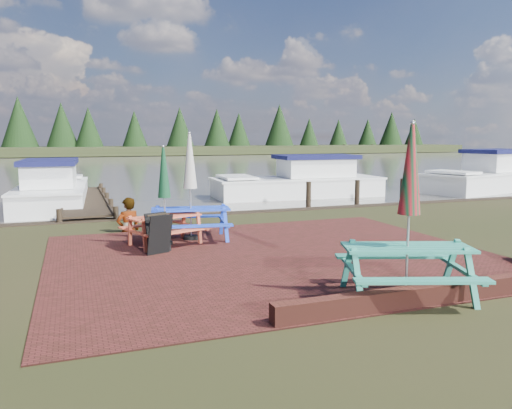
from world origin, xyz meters
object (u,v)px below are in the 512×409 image
object	(u,v)px
picnic_table_teal	(408,238)
picnic_table_red	(165,211)
jetty	(85,200)
boat_jetty	(53,192)
chalkboard	(159,233)
picnic_table_blue	(191,203)
boat_far	(487,178)
person	(127,198)
boat_near	(301,183)

from	to	relation	value
picnic_table_teal	picnic_table_red	distance (m)	5.83
picnic_table_teal	jetty	size ratio (longest dim) A/B	0.30
jetty	boat_jetty	xyz separation A→B (m)	(-1.12, 0.69, 0.29)
chalkboard	boat_jetty	bearing A→B (deg)	81.98
picnic_table_blue	boat_far	distance (m)	18.23
picnic_table_teal	picnic_table_red	size ratio (longest dim) A/B	1.19
picnic_table_red	person	xyz separation A→B (m)	(-0.62, 2.03, 0.09)
boat_jetty	boat_near	world-z (taller)	boat_near
picnic_table_red	boat_far	size ratio (longest dim) A/B	0.30
jetty	boat_jetty	world-z (taller)	boat_jetty
picnic_table_teal	boat_near	xyz separation A→B (m)	(4.83, 13.99, -0.53)
picnic_table_blue	boat_near	bearing A→B (deg)	60.28
picnic_table_teal	person	distance (m)	7.92
picnic_table_red	picnic_table_blue	xyz separation A→B (m)	(0.69, 0.37, 0.11)
jetty	person	size ratio (longest dim) A/B	5.11
chalkboard	boat_near	distance (m)	12.57
boat_jetty	boat_far	xyz separation A→B (m)	(20.01, -1.26, 0.07)
boat_near	boat_far	distance (m)	9.72
picnic_table_blue	jetty	distance (m)	8.36
person	picnic_table_blue	bearing A→B (deg)	110.42
boat_near	boat_far	xyz separation A→B (m)	(9.65, -1.09, 0.06)
picnic_table_red	chalkboard	world-z (taller)	picnic_table_red
jetty	picnic_table_red	bearing A→B (deg)	-79.40
picnic_table_red	chalkboard	xyz separation A→B (m)	(-0.28, -0.84, -0.35)
picnic_table_red	person	bearing A→B (deg)	86.89
picnic_table_blue	boat_near	world-z (taller)	picnic_table_blue
boat_near	boat_jetty	bearing A→B (deg)	91.63
chalkboard	jetty	world-z (taller)	chalkboard
picnic_table_red	boat_near	bearing A→B (deg)	29.04
picnic_table_teal	boat_far	xyz separation A→B (m)	(14.48, 12.91, -0.47)
boat_near	person	xyz separation A→B (m)	(-8.29, -6.87, 0.48)
jetty	person	world-z (taller)	person
picnic_table_teal	boat_near	world-z (taller)	picnic_table_teal
boat_far	picnic_table_blue	bearing A→B (deg)	99.53
boat_near	boat_far	size ratio (longest dim) A/B	1.00
picnic_table_blue	person	size ratio (longest dim) A/B	1.45
picnic_table_blue	chalkboard	bearing A→B (deg)	-119.15
boat_near	jetty	bearing A→B (deg)	95.78
picnic_table_blue	jetty	bearing A→B (deg)	115.29
picnic_table_teal	person	world-z (taller)	picnic_table_teal
picnic_table_teal	boat_near	size ratio (longest dim) A/B	0.35
boat_jetty	boat_near	distance (m)	10.35
picnic_table_red	boat_near	distance (m)	11.75
picnic_table_blue	chalkboard	size ratio (longest dim) A/B	2.98
picnic_table_teal	picnic_table_red	world-z (taller)	picnic_table_teal
picnic_table_teal	picnic_table_blue	distance (m)	5.87
picnic_table_red	boat_far	xyz separation A→B (m)	(17.32, 7.81, -0.32)
picnic_table_red	jetty	size ratio (longest dim) A/B	0.25
chalkboard	picnic_table_red	bearing A→B (deg)	49.87
boat_jetty	picnic_table_teal	bearing A→B (deg)	-65.78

